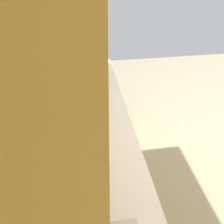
# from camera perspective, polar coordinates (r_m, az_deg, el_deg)

# --- Properties ---
(ground_plane) EXTENTS (5.87, 5.87, 0.00)m
(ground_plane) POSITION_cam_1_polar(r_m,az_deg,el_deg) (2.85, 21.52, -11.48)
(ground_plane) COLOR gray
(wall_back) EXTENTS (3.79, 0.12, 2.65)m
(wall_back) POSITION_cam_1_polar(r_m,az_deg,el_deg) (1.76, -20.20, 11.61)
(wall_back) COLOR #EBCE89
(wall_back) RESTS_ON ground_plane
(counter_run) EXTENTS (2.75, 0.67, 0.91)m
(counter_run) POSITION_cam_1_polar(r_m,az_deg,el_deg) (1.91, -4.79, -17.62)
(counter_run) COLOR #D2BF6B
(counter_run) RESTS_ON ground_plane
(oven_range) EXTENTS (0.70, 0.64, 1.09)m
(oven_range) POSITION_cam_1_polar(r_m,az_deg,el_deg) (3.24, -7.51, 7.81)
(oven_range) COLOR black
(oven_range) RESTS_ON ground_plane
(microwave) EXTENTS (0.49, 0.36, 0.31)m
(microwave) POSITION_cam_1_polar(r_m,az_deg,el_deg) (2.21, -7.97, 10.83)
(microwave) COLOR white
(microwave) RESTS_ON counter_run
(bowl) EXTENTS (0.18, 0.18, 0.07)m
(bowl) POSITION_cam_1_polar(r_m,az_deg,el_deg) (1.78, -4.95, -0.05)
(bowl) COLOR #4C8CBF
(bowl) RESTS_ON counter_run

